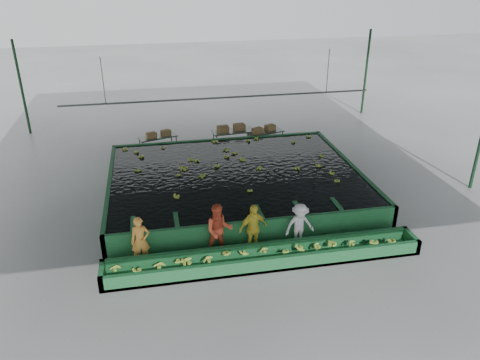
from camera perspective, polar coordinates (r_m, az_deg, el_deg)
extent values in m
plane|color=gray|center=(17.86, 0.31, -3.57)|extent=(80.00, 80.00, 0.00)
cube|color=slate|center=(16.06, 0.35, 12.25)|extent=(20.00, 22.00, 0.04)
cube|color=black|center=(18.80, -0.59, 0.86)|extent=(9.70, 7.70, 0.00)
cylinder|color=#59605B|center=(21.32, -2.38, 9.98)|extent=(0.08, 0.08, 14.00)
cylinder|color=#59605B|center=(20.93, -16.36, 11.53)|extent=(0.04, 0.04, 2.00)
cylinder|color=#59605B|center=(22.37, 10.66, 12.95)|extent=(0.04, 0.04, 2.00)
imported|color=gold|center=(14.78, -12.04, -7.29)|extent=(0.62, 0.44, 1.60)
imported|color=#CB482C|center=(14.83, -2.58, -6.14)|extent=(0.90, 0.71, 1.80)
imported|color=yellow|center=(15.03, 1.59, -5.91)|extent=(1.06, 0.68, 1.68)
imported|color=silver|center=(15.44, 7.28, -5.51)|extent=(1.05, 0.67, 1.54)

